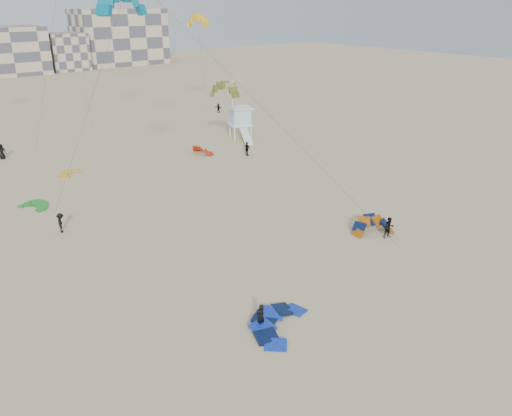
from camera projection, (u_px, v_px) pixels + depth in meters
ground at (289, 326)px, 30.05m from camera, size 320.00×320.00×0.00m
kite_ground_blue at (279, 325)px, 30.07m from camera, size 6.11×6.19×1.50m
kite_ground_orange at (372, 232)px, 42.17m from camera, size 4.66×4.68×3.56m
kite_ground_green at (34, 207)px, 47.30m from camera, size 4.09×3.99×1.53m
kite_ground_red_far at (203, 154)px, 63.90m from camera, size 3.60×3.50×3.23m
kite_ground_yellow at (70, 174)px, 56.26m from camera, size 3.93×3.97×0.54m
kitesurfer_main at (261, 316)px, 29.61m from camera, size 0.61×0.43×1.59m
kitesurfer_b at (389, 228)px, 40.94m from camera, size 1.02×0.89×1.78m
kitesurfer_c at (61, 223)px, 41.90m from camera, size 0.95×1.25×1.71m
kitesurfer_d at (247, 149)px, 62.74m from camera, size 0.61×1.10×1.78m
kitesurfer_e at (2, 151)px, 61.42m from camera, size 0.94×0.63×1.89m
kitesurfer_f at (218, 108)px, 87.07m from camera, size 0.83×1.55×1.60m
kite_fly_teal_a at (121, 4)px, 35.35m from camera, size 7.18×8.98×18.34m
kite_fly_olive at (224, 91)px, 60.46m from camera, size 5.10×4.83×8.30m
kite_fly_yellow at (198, 22)px, 75.97m from camera, size 4.91×4.56×15.20m
lifeguard_tower_near at (241, 123)px, 70.07m from camera, size 4.05×6.59×4.45m
flagpole at (233, 108)px, 69.68m from camera, size 0.65×0.10×8.01m
condo_east at (120, 37)px, 150.99m from camera, size 26.00×14.00×16.00m
condo_fill_right at (66, 52)px, 138.88m from camera, size 10.00×10.00×10.00m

